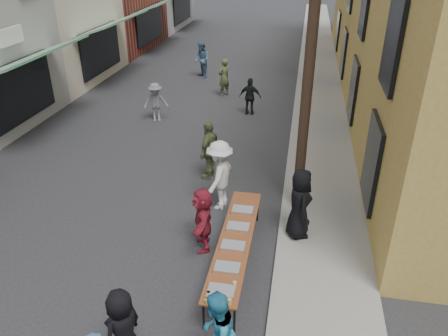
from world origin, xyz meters
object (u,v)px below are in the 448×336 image
(server, at_px, (299,204))
(serving_table, at_px, (235,241))
(guest_front_a, at_px, (123,330))
(guest_front_c, at_px, (216,335))
(utility_pole_near, at_px, (312,41))
(catering_tray_sausage, at_px, (221,291))

(server, bearing_deg, serving_table, 118.14)
(guest_front_a, xyz_separation_m, guest_front_c, (1.54, 0.14, 0.03))
(utility_pole_near, relative_size, catering_tray_sausage, 18.00)
(guest_front_c, bearing_deg, utility_pole_near, -172.87)
(utility_pole_near, xyz_separation_m, guest_front_a, (-2.70, -5.45, -3.69))
(utility_pole_near, distance_m, server, 3.74)
(utility_pole_near, distance_m, catering_tray_sausage, 5.79)
(catering_tray_sausage, xyz_separation_m, server, (1.32, 2.98, 0.20))
(catering_tray_sausage, relative_size, server, 0.28)
(utility_pole_near, relative_size, guest_front_a, 5.58)
(serving_table, height_order, guest_front_a, guest_front_a)
(serving_table, bearing_deg, utility_pole_near, 63.97)
(serving_table, xyz_separation_m, catering_tray_sausage, (0.00, -1.65, 0.08))
(guest_front_c, bearing_deg, serving_table, -158.17)
(utility_pole_near, xyz_separation_m, catering_tray_sausage, (-1.27, -4.26, -3.71))
(serving_table, bearing_deg, guest_front_c, -87.64)
(serving_table, relative_size, guest_front_a, 2.48)
(catering_tray_sausage, height_order, server, server)
(serving_table, xyz_separation_m, guest_front_a, (-1.43, -2.84, 0.09))
(guest_front_a, bearing_deg, catering_tray_sausage, 151.67)
(server, bearing_deg, utility_pole_near, -14.78)
(utility_pole_near, relative_size, server, 5.07)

